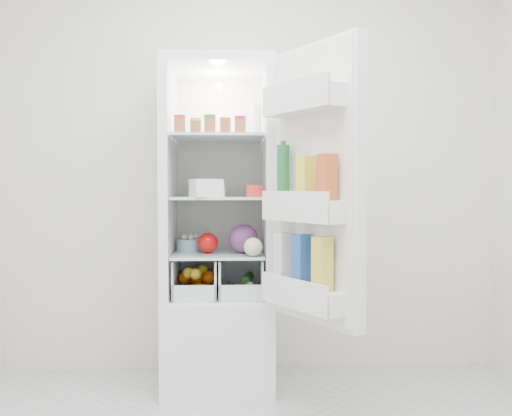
{
  "coord_description": "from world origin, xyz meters",
  "views": [
    {
      "loc": [
        -0.12,
        -1.98,
        1.1
      ],
      "look_at": [
        -0.0,
        0.95,
        1.0
      ],
      "focal_mm": 40.0,
      "sensor_mm": 36.0,
      "label": 1
    }
  ],
  "objects_px": {
    "fridge_door": "(313,190)",
    "red_cabbage": "(243,239)",
    "mushroom_bowl": "(190,245)",
    "refrigerator": "(219,265)"
  },
  "relations": [
    {
      "from": "refrigerator",
      "to": "red_cabbage",
      "type": "distance_m",
      "value": 0.25
    },
    {
      "from": "fridge_door",
      "to": "red_cabbage",
      "type": "bearing_deg",
      "value": 3.58
    },
    {
      "from": "refrigerator",
      "to": "mushroom_bowl",
      "type": "distance_m",
      "value": 0.2
    },
    {
      "from": "red_cabbage",
      "to": "mushroom_bowl",
      "type": "xyz_separation_m",
      "value": [
        -0.3,
        0.12,
        -0.05
      ]
    },
    {
      "from": "refrigerator",
      "to": "fridge_door",
      "type": "height_order",
      "value": "refrigerator"
    },
    {
      "from": "refrigerator",
      "to": "mushroom_bowl",
      "type": "xyz_separation_m",
      "value": [
        -0.17,
        -0.01,
        0.12
      ]
    },
    {
      "from": "refrigerator",
      "to": "fridge_door",
      "type": "bearing_deg",
      "value": -53.02
    },
    {
      "from": "red_cabbage",
      "to": "fridge_door",
      "type": "relative_size",
      "value": 0.12
    },
    {
      "from": "red_cabbage",
      "to": "fridge_door",
      "type": "xyz_separation_m",
      "value": [
        0.31,
        -0.47,
        0.27
      ]
    },
    {
      "from": "red_cabbage",
      "to": "fridge_door",
      "type": "distance_m",
      "value": 0.63
    }
  ]
}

